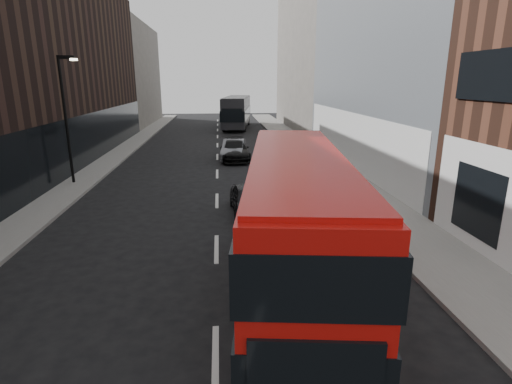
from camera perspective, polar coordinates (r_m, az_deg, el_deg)
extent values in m
cube|color=slate|center=(31.74, 8.16, 5.01)|extent=(3.00, 80.00, 0.15)
cube|color=slate|center=(31.97, -20.08, 4.29)|extent=(2.00, 80.00, 0.15)
cube|color=#8F9498|center=(28.97, 19.36, 23.07)|extent=(5.00, 22.00, 20.00)
cube|color=silver|center=(28.11, 13.47, 7.15)|extent=(0.35, 21.00, 3.80)
cube|color=#615B55|center=(50.73, 8.07, 19.05)|extent=(5.00, 24.00, 18.00)
cube|color=black|center=(37.26, -24.57, 16.07)|extent=(5.00, 24.00, 14.00)
cube|color=#615B55|center=(58.54, -17.44, 15.59)|extent=(5.00, 20.00, 13.00)
cylinder|color=black|center=(24.95, -25.50, 9.10)|extent=(0.16, 0.16, 7.00)
cube|color=black|center=(24.75, -25.55, 16.99)|extent=(0.90, 0.15, 0.18)
cube|color=#FFF2CC|center=(24.62, -24.60, 16.83)|extent=(0.35, 0.22, 0.12)
cube|color=#AF0E0A|center=(10.49, 5.69, -4.82)|extent=(3.57, 10.22, 3.64)
cube|color=black|center=(10.71, 5.60, -7.79)|extent=(3.69, 10.29, 1.00)
cube|color=black|center=(10.20, 5.83, 0.22)|extent=(3.69, 10.29, 1.00)
cube|color=black|center=(6.33, 8.36, -24.98)|extent=(1.93, 0.33, 1.27)
cube|color=black|center=(15.42, 4.60, 0.13)|extent=(1.93, 0.33, 1.27)
cube|color=#AF0E0A|center=(10.00, 5.97, 5.16)|extent=(3.43, 9.81, 0.12)
cylinder|color=black|center=(14.09, 0.73, -6.83)|extent=(0.39, 0.94, 0.91)
cylinder|color=black|center=(14.18, 8.79, -6.87)|extent=(0.39, 0.94, 0.91)
cylinder|color=black|center=(8.53, -0.58, -23.48)|extent=(0.39, 0.94, 0.91)
cylinder|color=black|center=(8.68, 13.74, -23.21)|extent=(0.39, 0.94, 0.91)
cube|color=black|center=(51.55, -2.77, 11.48)|extent=(4.26, 12.25, 3.38)
cube|color=black|center=(51.57, -2.76, 11.24)|extent=(4.39, 12.32, 1.20)
cube|color=black|center=(45.57, -3.42, 10.86)|extent=(2.31, 0.38, 1.53)
cube|color=black|center=(57.55, -2.24, 11.86)|extent=(2.31, 0.38, 1.53)
cube|color=black|center=(51.46, -2.79, 13.39)|extent=(4.09, 11.76, 0.12)
cylinder|color=black|center=(55.61, -3.67, 10.13)|extent=(0.47, 1.12, 1.09)
cylinder|color=black|center=(55.41, -1.13, 10.14)|extent=(0.47, 1.12, 1.09)
cylinder|color=black|center=(48.01, -4.60, 9.25)|extent=(0.47, 1.12, 1.09)
cylinder|color=black|center=(47.79, -1.67, 9.26)|extent=(0.47, 1.12, 1.09)
imported|color=black|center=(18.16, -1.15, -1.03)|extent=(1.72, 3.81, 1.27)
imported|color=gray|center=(30.74, -3.23, 6.07)|extent=(2.15, 4.70, 1.49)
imported|color=black|center=(30.58, -3.07, 6.02)|extent=(2.26, 5.23, 1.50)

